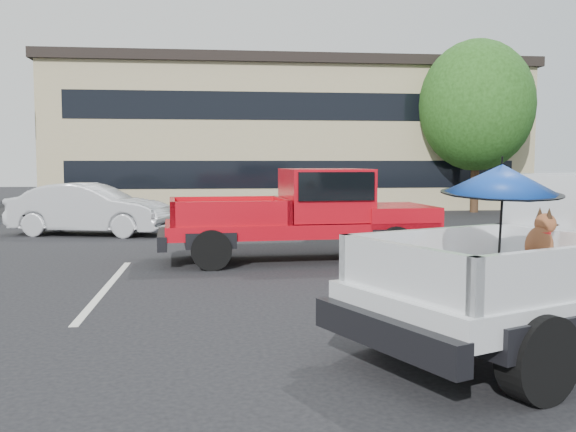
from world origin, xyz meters
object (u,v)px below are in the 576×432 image
(tree_right, at_px, (477,106))
(silver_sedan, at_px, (90,209))
(red_pickup, at_px, (317,210))
(tree_back, at_px, (357,114))

(tree_right, distance_m, silver_sedan, 15.47)
(tree_right, height_order, red_pickup, tree_right)
(tree_right, height_order, tree_back, tree_back)
(tree_right, distance_m, red_pickup, 14.45)
(red_pickup, bearing_deg, tree_back, 71.27)
(tree_right, xyz_separation_m, silver_sedan, (-13.67, -6.34, -3.50))
(tree_back, bearing_deg, red_pickup, -104.91)
(tree_right, xyz_separation_m, tree_back, (-3.00, 8.00, 0.20))
(red_pickup, relative_size, silver_sedan, 1.34)
(tree_back, xyz_separation_m, silver_sedan, (-10.67, -14.34, -3.70))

